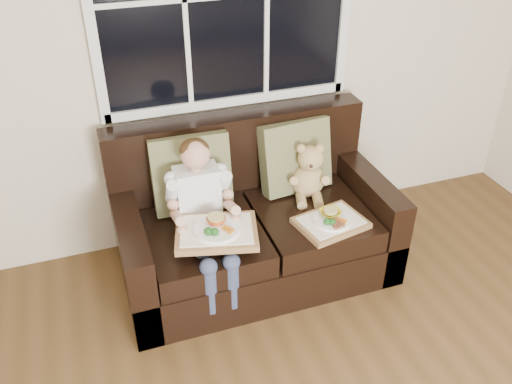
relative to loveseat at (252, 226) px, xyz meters
name	(u,v)px	position (x,y,z in m)	size (l,w,h in m)	color
loveseat	(252,226)	(0.00, 0.00, 0.00)	(1.70, 0.92, 0.96)	black
pillow_left	(191,173)	(-0.34, 0.15, 0.38)	(0.49, 0.24, 0.50)	#676540
pillow_right	(295,156)	(0.35, 0.15, 0.37)	(0.49, 0.26, 0.48)	#676540
child	(202,203)	(-0.35, -0.12, 0.33)	(0.38, 0.59, 0.85)	white
teddy_bear	(309,174)	(0.40, 0.03, 0.29)	(0.27, 0.32, 0.39)	tan
tray_left	(216,231)	(-0.32, -0.32, 0.27)	(0.53, 0.45, 0.10)	olive
tray_right	(331,221)	(0.39, -0.33, 0.17)	(0.45, 0.37, 0.09)	olive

